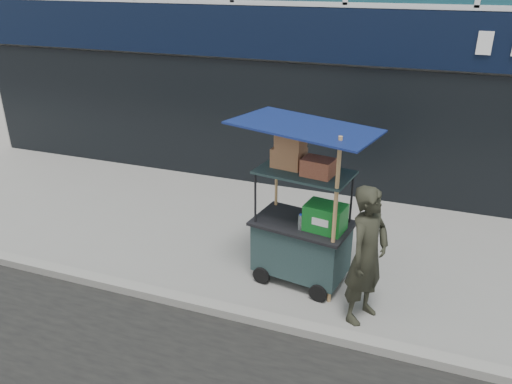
% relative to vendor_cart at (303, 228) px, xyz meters
% --- Properties ---
extents(ground, '(80.00, 80.00, 0.00)m').
position_rel_vendor_cart_xyz_m(ground, '(-0.20, -0.88, -0.80)').
color(ground, slate).
rests_on(ground, ground).
extents(curb, '(80.00, 0.18, 0.12)m').
position_rel_vendor_cart_xyz_m(curb, '(-0.20, -1.08, -0.74)').
color(curb, gray).
rests_on(curb, ground).
extents(vendor_cart, '(1.85, 1.44, 2.28)m').
position_rel_vendor_cart_xyz_m(vendor_cart, '(0.00, 0.00, 0.00)').
color(vendor_cart, '#192B2B').
rests_on(vendor_cart, ground).
extents(vendor_man, '(0.65, 0.75, 1.75)m').
position_rel_vendor_cart_xyz_m(vendor_man, '(0.91, -0.54, 0.07)').
color(vendor_man, black).
rests_on(vendor_man, ground).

